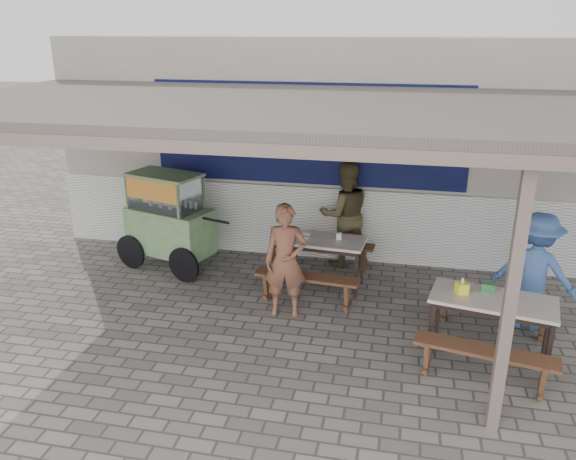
{
  "coord_description": "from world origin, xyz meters",
  "views": [
    {
      "loc": [
        1.34,
        -5.69,
        3.65
      ],
      "look_at": [
        -0.06,
        0.9,
        1.2
      ],
      "focal_mm": 35.0,
      "sensor_mm": 36.0,
      "label": 1
    }
  ],
  "objects_px": {
    "table_left": "(319,244)",
    "donation_box": "(489,287)",
    "condiment_bowl": "(305,236)",
    "patron_wall_side": "(345,214)",
    "vendor_cart": "(168,217)",
    "condiment_jar": "(339,236)",
    "table_right": "(493,305)",
    "bench_right_street": "(484,358)",
    "tissue_box": "(462,288)",
    "bench_right_wall": "(493,306)",
    "bench_left_wall": "(328,249)",
    "bench_left_street": "(307,283)",
    "patron_street_side": "(286,261)",
    "patron_right_table": "(535,272)"
  },
  "relations": [
    {
      "from": "table_right",
      "to": "tissue_box",
      "type": "bearing_deg",
      "value": 179.93
    },
    {
      "from": "bench_left_wall",
      "to": "vendor_cart",
      "type": "distance_m",
      "value": 2.56
    },
    {
      "from": "bench_right_wall",
      "to": "patron_wall_side",
      "type": "xyz_separation_m",
      "value": [
        -2.09,
        1.74,
        0.51
      ]
    },
    {
      "from": "table_left",
      "to": "table_right",
      "type": "relative_size",
      "value": 0.94
    },
    {
      "from": "table_left",
      "to": "table_right",
      "type": "height_order",
      "value": "same"
    },
    {
      "from": "bench_left_wall",
      "to": "vendor_cart",
      "type": "height_order",
      "value": "vendor_cart"
    },
    {
      "from": "bench_right_wall",
      "to": "bench_right_street",
      "type": "bearing_deg",
      "value": -90.0
    },
    {
      "from": "patron_street_side",
      "to": "condiment_bowl",
      "type": "xyz_separation_m",
      "value": [
        0.09,
        0.93,
        0.01
      ]
    },
    {
      "from": "bench_left_street",
      "to": "tissue_box",
      "type": "relative_size",
      "value": 11.54
    },
    {
      "from": "bench_left_street",
      "to": "condiment_bowl",
      "type": "relative_size",
      "value": 7.72
    },
    {
      "from": "bench_left_wall",
      "to": "condiment_jar",
      "type": "height_order",
      "value": "condiment_jar"
    },
    {
      "from": "table_right",
      "to": "bench_right_wall",
      "type": "distance_m",
      "value": 0.72
    },
    {
      "from": "tissue_box",
      "to": "condiment_jar",
      "type": "bearing_deg",
      "value": 138.15
    },
    {
      "from": "patron_right_table",
      "to": "donation_box",
      "type": "xyz_separation_m",
      "value": [
        -0.63,
        -0.67,
        0.03
      ]
    },
    {
      "from": "patron_street_side",
      "to": "bench_left_street",
      "type": "bearing_deg",
      "value": 42.67
    },
    {
      "from": "bench_right_wall",
      "to": "condiment_jar",
      "type": "distance_m",
      "value": 2.3
    },
    {
      "from": "condiment_jar",
      "to": "bench_right_street",
      "type": "bearing_deg",
      "value": -49.42
    },
    {
      "from": "bench_left_wall",
      "to": "condiment_jar",
      "type": "distance_m",
      "value": 0.8
    },
    {
      "from": "condiment_bowl",
      "to": "table_left",
      "type": "bearing_deg",
      "value": 3.87
    },
    {
      "from": "table_left",
      "to": "tissue_box",
      "type": "distance_m",
      "value": 2.36
    },
    {
      "from": "table_right",
      "to": "bench_right_street",
      "type": "relative_size",
      "value": 0.98
    },
    {
      "from": "donation_box",
      "to": "condiment_bowl",
      "type": "bearing_deg",
      "value": 151.74
    },
    {
      "from": "condiment_jar",
      "to": "condiment_bowl",
      "type": "bearing_deg",
      "value": -174.07
    },
    {
      "from": "bench_right_street",
      "to": "patron_street_side",
      "type": "distance_m",
      "value": 2.7
    },
    {
      "from": "vendor_cart",
      "to": "tissue_box",
      "type": "bearing_deg",
      "value": -3.26
    },
    {
      "from": "vendor_cart",
      "to": "tissue_box",
      "type": "xyz_separation_m",
      "value": [
        4.31,
        -1.61,
        -0.02
      ]
    },
    {
      "from": "bench_right_wall",
      "to": "vendor_cart",
      "type": "height_order",
      "value": "vendor_cart"
    },
    {
      "from": "table_right",
      "to": "patron_right_table",
      "type": "bearing_deg",
      "value": 65.79
    },
    {
      "from": "vendor_cart",
      "to": "condiment_bowl",
      "type": "relative_size",
      "value": 10.45
    },
    {
      "from": "patron_right_table",
      "to": "donation_box",
      "type": "height_order",
      "value": "patron_right_table"
    },
    {
      "from": "table_left",
      "to": "donation_box",
      "type": "bearing_deg",
      "value": -25.78
    },
    {
      "from": "patron_street_side",
      "to": "condiment_jar",
      "type": "distance_m",
      "value": 1.14
    },
    {
      "from": "vendor_cart",
      "to": "condiment_jar",
      "type": "distance_m",
      "value": 2.71
    },
    {
      "from": "table_left",
      "to": "tissue_box",
      "type": "xyz_separation_m",
      "value": [
        1.89,
        -1.4,
        0.15
      ]
    },
    {
      "from": "donation_box",
      "to": "bench_left_street",
      "type": "bearing_deg",
      "value": 163.97
    },
    {
      "from": "patron_wall_side",
      "to": "tissue_box",
      "type": "height_order",
      "value": "patron_wall_side"
    },
    {
      "from": "condiment_bowl",
      "to": "patron_wall_side",
      "type": "bearing_deg",
      "value": 62.83
    },
    {
      "from": "bench_left_street",
      "to": "bench_right_wall",
      "type": "height_order",
      "value": "same"
    },
    {
      "from": "bench_left_wall",
      "to": "condiment_jar",
      "type": "relative_size",
      "value": 15.15
    },
    {
      "from": "table_right",
      "to": "tissue_box",
      "type": "relative_size",
      "value": 11.66
    },
    {
      "from": "bench_left_wall",
      "to": "bench_right_street",
      "type": "bearing_deg",
      "value": -48.32
    },
    {
      "from": "bench_right_wall",
      "to": "table_right",
      "type": "bearing_deg",
      "value": -90.0
    },
    {
      "from": "bench_right_wall",
      "to": "tissue_box",
      "type": "relative_size",
      "value": 11.84
    },
    {
      "from": "condiment_bowl",
      "to": "patron_street_side",
      "type": "bearing_deg",
      "value": -95.65
    },
    {
      "from": "condiment_jar",
      "to": "patron_wall_side",
      "type": "bearing_deg",
      "value": 90.97
    },
    {
      "from": "bench_left_street",
      "to": "patron_right_table",
      "type": "height_order",
      "value": "patron_right_table"
    },
    {
      "from": "vendor_cart",
      "to": "patron_right_table",
      "type": "xyz_separation_m",
      "value": [
        5.25,
        -0.85,
        -0.07
      ]
    },
    {
      "from": "patron_wall_side",
      "to": "condiment_jar",
      "type": "xyz_separation_m",
      "value": [
        0.01,
        -0.87,
        -0.05
      ]
    },
    {
      "from": "patron_street_side",
      "to": "tissue_box",
      "type": "xyz_separation_m",
      "value": [
        2.18,
        -0.46,
        0.05
      ]
    },
    {
      "from": "bench_left_street",
      "to": "condiment_jar",
      "type": "xyz_separation_m",
      "value": [
        0.34,
        0.69,
        0.46
      ]
    }
  ]
}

